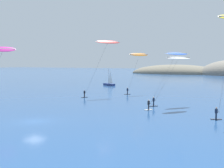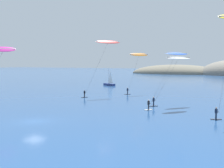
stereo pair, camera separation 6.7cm
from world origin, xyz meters
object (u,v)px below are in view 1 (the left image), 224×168
object	(u,v)px
sailboat_near	(109,84)
kitesurfer_white	(177,61)
kitesurfer_blue	(174,57)
kitesurfer_red	(106,46)
kitesurfer_orange	(138,58)
kitesurfer_magenta	(2,53)

from	to	relation	value
sailboat_near	kitesurfer_white	distance (m)	45.68
kitesurfer_white	kitesurfer_blue	xyz separation A→B (m)	(0.48, -3.73, 0.68)
kitesurfer_red	kitesurfer_orange	bearing A→B (deg)	58.20
sailboat_near	kitesurfer_magenta	xyz separation A→B (m)	(-0.57, -44.61, 9.03)
sailboat_near	kitesurfer_red	distance (m)	32.06
sailboat_near	kitesurfer_magenta	distance (m)	45.52
kitesurfer_white	kitesurfer_blue	world-z (taller)	kitesurfer_blue
kitesurfer_white	kitesurfer_orange	bearing A→B (deg)	133.83
kitesurfer_white	kitesurfer_red	size ratio (longest dim) A/B	0.69
kitesurfer_white	kitesurfer_red	world-z (taller)	kitesurfer_red
kitesurfer_magenta	sailboat_near	bearing A→B (deg)	89.26
sailboat_near	kitesurfer_white	world-z (taller)	kitesurfer_white
kitesurfer_magenta	kitesurfer_orange	bearing A→B (deg)	53.58
sailboat_near	kitesurfer_orange	size ratio (longest dim) A/B	0.57
sailboat_near	kitesurfer_red	world-z (taller)	kitesurfer_red
sailboat_near	kitesurfer_white	bearing A→B (deg)	-46.48
kitesurfer_orange	kitesurfer_blue	bearing A→B (deg)	-52.07
kitesurfer_white	kitesurfer_blue	size ratio (longest dim) A/B	0.93
sailboat_near	kitesurfer_orange	xyz separation A→B (m)	(18.14, -19.25, 8.26)
kitesurfer_blue	kitesurfer_white	bearing A→B (deg)	97.30
kitesurfer_white	kitesurfer_orange	xyz separation A→B (m)	(-12.90, 13.44, 0.87)
kitesurfer_red	sailboat_near	bearing A→B (deg)	116.31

